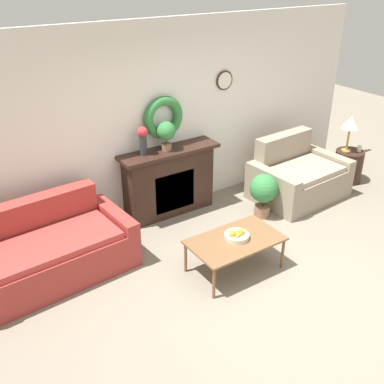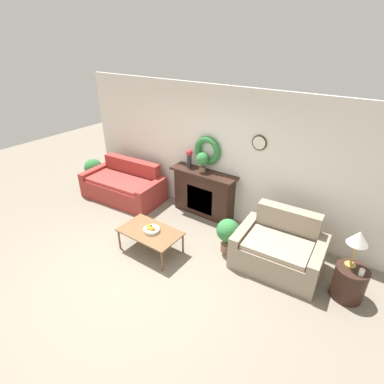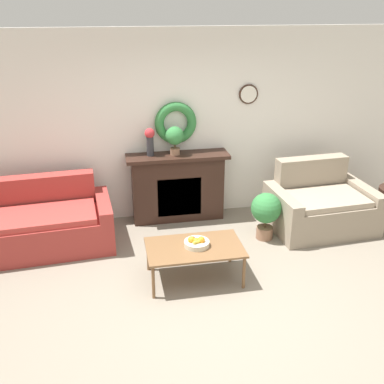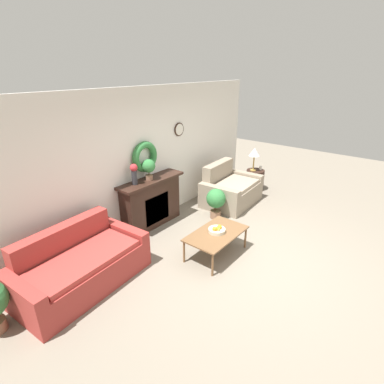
# 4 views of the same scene
# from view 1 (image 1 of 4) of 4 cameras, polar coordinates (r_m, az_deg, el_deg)

# --- Properties ---
(ground_plane) EXTENTS (16.00, 16.00, 0.00)m
(ground_plane) POSITION_cam_1_polar(r_m,az_deg,el_deg) (5.29, 11.27, -12.30)
(ground_plane) COLOR gray
(wall_back) EXTENTS (6.80, 0.19, 2.70)m
(wall_back) POSITION_cam_1_polar(r_m,az_deg,el_deg) (6.35, -3.10, 9.20)
(wall_back) COLOR white
(wall_back) RESTS_ON ground_plane
(fireplace) EXTENTS (1.45, 0.41, 1.01)m
(fireplace) POSITION_cam_1_polar(r_m,az_deg,el_deg) (6.45, -2.92, 1.38)
(fireplace) COLOR #331E16
(fireplace) RESTS_ON ground_plane
(couch_left) EXTENTS (1.97, 1.10, 0.87)m
(couch_left) POSITION_cam_1_polar(r_m,az_deg,el_deg) (5.53, -17.78, -7.23)
(couch_left) COLOR #9E332D
(couch_left) RESTS_ON ground_plane
(loveseat_right) EXTENTS (1.45, 1.07, 0.93)m
(loveseat_right) POSITION_cam_1_polar(r_m,az_deg,el_deg) (7.19, 13.25, 1.88)
(loveseat_right) COLOR gray
(loveseat_right) RESTS_ON ground_plane
(coffee_table) EXTENTS (1.10, 0.65, 0.43)m
(coffee_table) POSITION_cam_1_polar(r_m,az_deg,el_deg) (5.32, 5.50, -6.33)
(coffee_table) COLOR brown
(coffee_table) RESTS_ON ground_plane
(fruit_bowl) EXTENTS (0.29, 0.29, 0.12)m
(fruit_bowl) POSITION_cam_1_polar(r_m,az_deg,el_deg) (5.29, 5.71, -5.49)
(fruit_bowl) COLOR beige
(fruit_bowl) RESTS_ON coffee_table
(side_table_by_loveseat) EXTENTS (0.46, 0.46, 0.53)m
(side_table_by_loveseat) POSITION_cam_1_polar(r_m,az_deg,el_deg) (7.96, 19.20, 3.14)
(side_table_by_loveseat) COLOR #331E16
(side_table_by_loveseat) RESTS_ON ground_plane
(table_lamp) EXTENTS (0.29, 0.29, 0.60)m
(table_lamp) POSITION_cam_1_polar(r_m,az_deg,el_deg) (7.69, 19.51, 8.20)
(table_lamp) COLOR #B28E42
(table_lamp) RESTS_ON side_table_by_loveseat
(mug) EXTENTS (0.07, 0.07, 0.10)m
(mug) POSITION_cam_1_polar(r_m,az_deg,el_deg) (7.88, 20.48, 5.18)
(mug) COLOR silver
(mug) RESTS_ON side_table_by_loveseat
(vase_on_mantel_left) EXTENTS (0.14, 0.14, 0.39)m
(vase_on_mantel_left) POSITION_cam_1_polar(r_m,az_deg,el_deg) (6.00, -6.25, 6.77)
(vase_on_mantel_left) COLOR #2D2D33
(vase_on_mantel_left) RESTS_ON fireplace
(potted_plant_on_mantel) EXTENTS (0.26, 0.26, 0.40)m
(potted_plant_on_mantel) POSITION_cam_1_polar(r_m,az_deg,el_deg) (6.13, -3.30, 7.57)
(potted_plant_on_mantel) COLOR #8E664C
(potted_plant_on_mantel) RESTS_ON fireplace
(potted_plant_floor_by_loveseat) EXTENTS (0.41, 0.41, 0.66)m
(potted_plant_floor_by_loveseat) POSITION_cam_1_polar(r_m,az_deg,el_deg) (6.46, 9.08, 0.17)
(potted_plant_floor_by_loveseat) COLOR #8E664C
(potted_plant_floor_by_loveseat) RESTS_ON ground_plane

